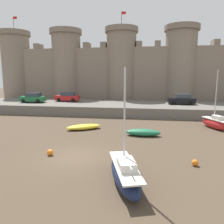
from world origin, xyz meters
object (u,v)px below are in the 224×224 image
object	(u,v)px
sailboat_midflat_centre	(215,123)
rowboat_foreground_left	(143,132)
mooring_buoy_off_centre	(50,152)
car_quay_west	(33,98)
car_quay_centre_east	(68,97)
mooring_buoy_near_channel	(195,163)
rowboat_near_channel_right	(84,127)
car_quay_east	(182,99)
sailboat_foreground_right	(125,173)

from	to	relation	value
sailboat_midflat_centre	rowboat_foreground_left	distance (m)	9.04
mooring_buoy_off_centre	car_quay_west	bearing A→B (deg)	121.44
car_quay_centre_east	car_quay_west	xyz separation A→B (m)	(-5.19, -2.47, 0.00)
mooring_buoy_near_channel	car_quay_centre_east	world-z (taller)	car_quay_centre_east
mooring_buoy_off_centre	car_quay_centre_east	xyz separation A→B (m)	(-6.65, 21.83, 2.00)
mooring_buoy_off_centre	mooring_buoy_near_channel	bearing A→B (deg)	-1.78
rowboat_near_channel_right	rowboat_foreground_left	world-z (taller)	rowboat_foreground_left
rowboat_near_channel_right	car_quay_centre_east	distance (m)	15.45
mooring_buoy_near_channel	car_quay_east	xyz separation A→B (m)	(2.24, 21.08, 2.02)
sailboat_foreground_right	car_quay_east	xyz separation A→B (m)	(6.60, 24.26, 1.60)
sailboat_foreground_right	car_quay_centre_east	distance (m)	28.34
rowboat_near_channel_right	mooring_buoy_near_channel	world-z (taller)	rowboat_near_channel_right
rowboat_foreground_left	car_quay_west	bearing A→B (deg)	145.44
sailboat_midflat_centre	mooring_buoy_near_channel	size ratio (longest dim) A/B	15.25
mooring_buoy_off_centre	car_quay_west	distance (m)	22.78
mooring_buoy_off_centre	sailboat_midflat_centre	bearing A→B (deg)	36.06
rowboat_near_channel_right	car_quay_centre_east	size ratio (longest dim) A/B	0.97
sailboat_foreground_right	car_quay_west	distance (m)	29.03
sailboat_midflat_centre	mooring_buoy_near_channel	bearing A→B (deg)	-111.85
rowboat_foreground_left	mooring_buoy_off_centre	xyz separation A→B (m)	(-6.80, -6.52, -0.13)
sailboat_midflat_centre	mooring_buoy_off_centre	size ratio (longest dim) A/B	14.17
rowboat_near_channel_right	car_quay_east	world-z (taller)	car_quay_east
sailboat_midflat_centre	rowboat_foreground_left	bearing A→B (deg)	-151.99
car_quay_west	sailboat_midflat_centre	bearing A→B (deg)	-17.90
sailboat_foreground_right	rowboat_foreground_left	bearing A→B (deg)	85.27
car_quay_west	car_quay_east	bearing A→B (deg)	3.27
car_quay_centre_east	sailboat_foreground_right	bearing A→B (deg)	-63.50
car_quay_centre_east	car_quay_west	distance (m)	5.75
rowboat_near_channel_right	mooring_buoy_off_centre	bearing A→B (deg)	-91.71
sailboat_midflat_centre	mooring_buoy_off_centre	bearing A→B (deg)	-143.94
sailboat_foreground_right	mooring_buoy_off_centre	world-z (taller)	sailboat_foreground_right
sailboat_foreground_right	rowboat_foreground_left	size ratio (longest dim) A/B	1.86
mooring_buoy_near_channel	car_quay_centre_east	xyz separation A→B (m)	(-16.99, 22.15, 2.02)
car_quay_centre_east	mooring_buoy_off_centre	bearing A→B (deg)	-73.05
rowboat_foreground_left	car_quay_west	distance (m)	22.72
mooring_buoy_off_centre	car_quay_east	distance (m)	24.35
rowboat_foreground_left	car_quay_centre_east	bearing A→B (deg)	131.31
rowboat_foreground_left	sailboat_midflat_centre	bearing A→B (deg)	28.01
sailboat_foreground_right	sailboat_midflat_centre	distance (m)	16.76
sailboat_midflat_centre	rowboat_foreground_left	xyz separation A→B (m)	(-7.98, -4.24, -0.30)
sailboat_foreground_right	rowboat_foreground_left	distance (m)	10.06
rowboat_near_channel_right	car_quay_centre_east	bearing A→B (deg)	116.73
rowboat_foreground_left	car_quay_centre_east	world-z (taller)	car_quay_centre_east
car_quay_centre_east	rowboat_foreground_left	bearing A→B (deg)	-48.69
car_quay_west	car_quay_centre_east	bearing A→B (deg)	25.42
sailboat_midflat_centre	car_quay_west	world-z (taller)	sailboat_midflat_centre
mooring_buoy_off_centre	mooring_buoy_near_channel	size ratio (longest dim) A/B	1.08
sailboat_midflat_centre	mooring_buoy_off_centre	xyz separation A→B (m)	(-14.78, -10.76, -0.43)
sailboat_foreground_right	car_quay_east	world-z (taller)	sailboat_foreground_right
car_quay_centre_east	car_quay_west	world-z (taller)	same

